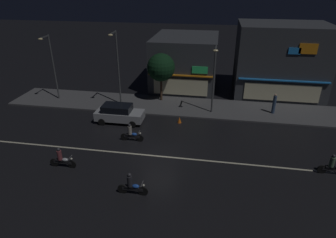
# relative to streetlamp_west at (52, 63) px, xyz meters

# --- Properties ---
(ground_plane) EXTENTS (140.00, 140.00, 0.00)m
(ground_plane) POSITION_rel_streetlamp_west_xyz_m (12.89, -8.95, -4.14)
(ground_plane) COLOR black
(lane_divider_stripe) EXTENTS (33.11, 0.16, 0.01)m
(lane_divider_stripe) POSITION_rel_streetlamp_west_xyz_m (12.89, -8.95, -4.13)
(lane_divider_stripe) COLOR beige
(lane_divider_stripe) RESTS_ON ground
(sidewalk_far) EXTENTS (34.85, 4.87, 0.14)m
(sidewalk_far) POSITION_rel_streetlamp_west_xyz_m (12.89, 0.40, -4.07)
(sidewalk_far) COLOR #4C4C4F
(sidewalk_far) RESTS_ON ground
(storefront_left_block) EXTENTS (7.31, 9.07, 5.92)m
(storefront_left_block) POSITION_rel_streetlamp_west_xyz_m (12.89, 7.29, -1.18)
(storefront_left_block) COLOR #383A3F
(storefront_left_block) RESTS_ON ground
(storefront_center_block) EXTENTS (9.33, 7.15, 7.65)m
(storefront_center_block) POSITION_rel_streetlamp_west_xyz_m (23.35, 6.33, -0.32)
(storefront_center_block) COLOR #383A3F
(storefront_center_block) RESTS_ON ground
(streetlamp_west) EXTENTS (0.44, 1.64, 6.73)m
(streetlamp_west) POSITION_rel_streetlamp_west_xyz_m (0.00, 0.00, 0.00)
(streetlamp_west) COLOR #47494C
(streetlamp_west) RESTS_ON sidewalk_far
(streetlamp_mid) EXTENTS (0.44, 1.64, 7.35)m
(streetlamp_mid) POSITION_rel_streetlamp_west_xyz_m (7.07, -0.25, 0.32)
(streetlamp_mid) COLOR #47494C
(streetlamp_mid) RESTS_ON sidewalk_far
(streetlamp_east) EXTENTS (0.44, 1.64, 6.43)m
(streetlamp_east) POSITION_rel_streetlamp_west_xyz_m (16.41, -0.79, -0.16)
(streetlamp_east) COLOR #47494C
(streetlamp_east) RESTS_ON sidewalk_far
(pedestrian_on_sidewalk) EXTENTS (0.32, 0.32, 1.97)m
(pedestrian_on_sidewalk) POSITION_rel_streetlamp_west_xyz_m (22.25, 0.13, -3.07)
(pedestrian_on_sidewalk) COLOR #334766
(pedestrian_on_sidewalk) RESTS_ON sidewalk_far
(street_tree) EXTENTS (2.85, 2.85, 4.98)m
(street_tree) POSITION_rel_streetlamp_west_xyz_m (11.01, 1.66, -0.46)
(street_tree) COLOR #473323
(street_tree) RESTS_ON sidewalk_far
(parked_car_near_kerb) EXTENTS (4.30, 1.98, 1.67)m
(parked_car_near_kerb) POSITION_rel_streetlamp_west_xyz_m (8.20, -3.94, -3.27)
(parked_car_near_kerb) COLOR #9EA0A5
(parked_car_near_kerb) RESTS_ON ground
(motorcycle_lead) EXTENTS (1.90, 0.60, 1.52)m
(motorcycle_lead) POSITION_rel_streetlamp_west_xyz_m (24.65, -9.12, -3.50)
(motorcycle_lead) COLOR black
(motorcycle_lead) RESTS_ON ground
(motorcycle_following) EXTENTS (1.90, 0.60, 1.52)m
(motorcycle_following) POSITION_rel_streetlamp_west_xyz_m (10.24, -7.08, -3.50)
(motorcycle_following) COLOR black
(motorcycle_following) RESTS_ON ground
(motorcycle_opposite_lane) EXTENTS (1.90, 0.60, 1.52)m
(motorcycle_opposite_lane) POSITION_rel_streetlamp_west_xyz_m (12.07, -13.31, -3.50)
(motorcycle_opposite_lane) COLOR black
(motorcycle_opposite_lane) RESTS_ON ground
(motorcycle_trailing_far) EXTENTS (1.90, 0.60, 1.52)m
(motorcycle_trailing_far) POSITION_rel_streetlamp_west_xyz_m (6.53, -11.39, -3.50)
(motorcycle_trailing_far) COLOR black
(motorcycle_trailing_far) RESTS_ON ground
(traffic_cone) EXTENTS (0.36, 0.36, 0.55)m
(traffic_cone) POSITION_rel_streetlamp_west_xyz_m (13.62, -3.17, -3.86)
(traffic_cone) COLOR orange
(traffic_cone) RESTS_ON ground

